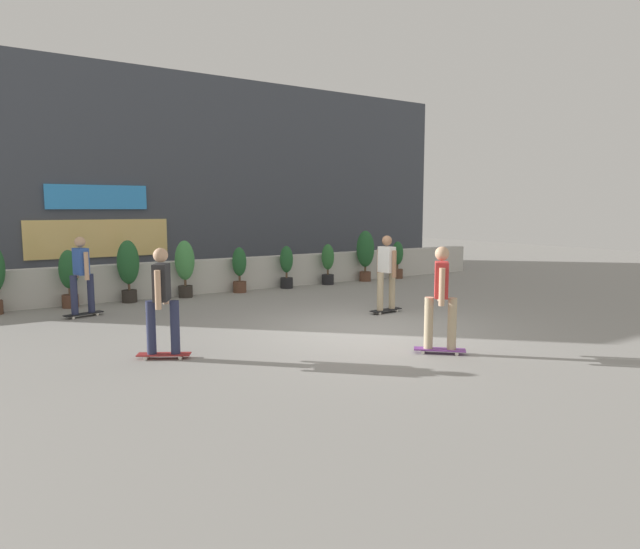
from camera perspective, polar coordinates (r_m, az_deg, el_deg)
The scene contains 15 objects.
ground_plane at distance 10.59m, azimuth 4.45°, elevation -5.66°, with size 48.00×48.00×0.00m, color gray.
planter_wall at distance 15.64m, azimuth -9.02°, elevation 0.01°, with size 18.00×0.40×0.90m, color beige.
building_backdrop at distance 19.27m, azimuth -14.11°, elevation 9.50°, with size 20.00×2.08×6.50m.
potted_plant_1 at distance 13.98m, azimuth -24.36°, elevation -0.08°, with size 0.43×0.43×1.34m.
potted_plant_2 at distance 14.22m, azimuth -19.07°, elevation 0.80°, with size 0.52×0.52×1.51m.
potted_plant_3 at distance 14.63m, azimuth -13.70°, elevation 0.99°, with size 0.49×0.49×1.46m.
potted_plant_4 at distance 15.21m, azimuth -8.27°, elevation 0.65°, with size 0.38×0.38×1.23m.
potted_plant_5 at distance 15.88m, azimuth -3.45°, elevation 0.91°, with size 0.37×0.37×1.21m.
potted_plant_6 at distance 16.63m, azimuth 0.81°, elevation 1.20°, with size 0.37×0.37×1.22m.
potted_plant_7 at distance 17.42m, azimuth 4.68°, elevation 2.35°, with size 0.55×0.55×1.58m.
potted_plant_8 at distance 18.29m, azimuth 7.95°, elevation 1.61°, with size 0.37×0.37×1.20m.
skater_foreground at distance 12.66m, azimuth -23.27°, elevation 0.18°, with size 0.82×0.54×1.70m.
skater_by_wall_right at distance 12.16m, azimuth 6.84°, elevation 0.44°, with size 0.81×0.56×1.70m.
skater_mid_plaza at distance 8.88m, azimuth 12.31°, elevation -2.04°, with size 0.72×0.69×1.70m.
skater_far_right at distance 8.72m, azimuth -15.90°, elevation -2.31°, with size 0.79×0.58×1.70m.
Camera 1 is at (-6.30, -8.19, 2.29)m, focal length 31.20 mm.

